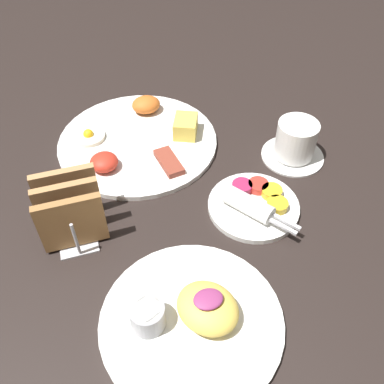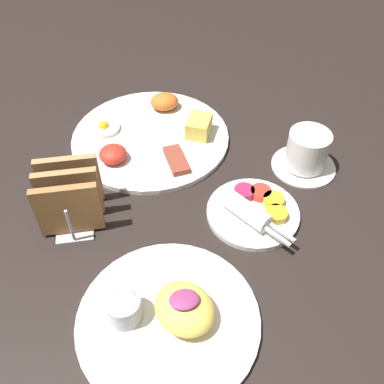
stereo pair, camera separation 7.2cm
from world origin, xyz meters
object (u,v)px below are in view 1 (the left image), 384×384
Objects in this scene: toast_rack at (70,209)px; coffee_cup at (295,142)px; plate_condiments at (254,204)px; plate_breakfast at (139,139)px; plate_foreground at (191,317)px.

toast_rack is 0.97× the size of coffee_cup.
toast_rack is (-0.30, 0.05, 0.04)m from plate_condiments.
coffee_cup reaches higher than plate_condiments.
plate_breakfast is 0.40m from plate_foreground.
plate_condiments is (0.15, -0.23, 0.00)m from plate_breakfast.
plate_condiments is 0.24m from plate_foreground.
plate_breakfast reaches higher than plate_condiments.
plate_breakfast is at bearing 154.56° from coffee_cup.
plate_foreground is 2.19× the size of toast_rack.
plate_condiments is 0.67× the size of plate_foreground.
plate_foreground reaches higher than plate_condiments.
coffee_cup is (0.29, 0.27, 0.02)m from plate_foreground.
coffee_cup is (0.27, -0.13, 0.03)m from plate_breakfast.
plate_foreground is (-0.17, -0.17, 0.00)m from plate_condiments.
plate_breakfast is at bearing 87.65° from plate_foreground.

